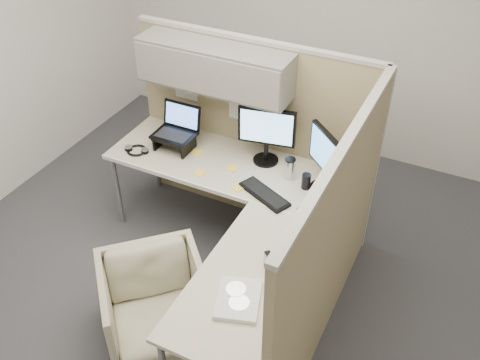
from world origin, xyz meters
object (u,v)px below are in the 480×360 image
at_px(desk, 235,209).
at_px(office_chair, 155,301).
at_px(keyboard, 264,194).
at_px(monitor_left, 267,131).

distance_m(desk, office_chair, 0.84).
height_order(desk, office_chair, desk).
distance_m(desk, keyboard, 0.23).
height_order(desk, monitor_left, monitor_left).
height_order(office_chair, keyboard, keyboard).
bearing_deg(keyboard, desk, -105.06).
relative_size(desk, monitor_left, 4.29).
xyz_separation_m(office_chair, monitor_left, (0.22, 1.30, 0.66)).
relative_size(office_chair, keyboard, 1.65).
bearing_deg(monitor_left, keyboard, -77.68).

